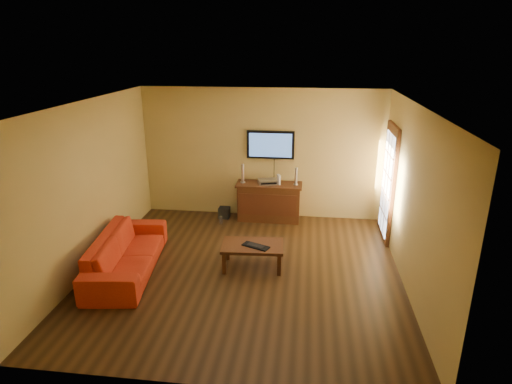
% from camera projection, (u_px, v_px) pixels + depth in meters
% --- Properties ---
extents(ground_plane, '(5.00, 5.00, 0.00)m').
position_uv_depth(ground_plane, '(244.00, 271.00, 6.98)').
color(ground_plane, black).
rests_on(ground_plane, ground).
extents(room_walls, '(5.00, 5.00, 5.00)m').
position_uv_depth(room_walls, '(249.00, 161.00, 7.01)').
color(room_walls, tan).
rests_on(room_walls, ground).
extents(french_door, '(0.07, 1.02, 2.22)m').
position_uv_depth(french_door, '(388.00, 184.00, 7.94)').
color(french_door, '#3E1F0E').
rests_on(french_door, ground).
extents(media_console, '(1.35, 0.52, 0.79)m').
position_uv_depth(media_console, '(269.00, 202.00, 8.92)').
color(media_console, '#3E1F0E').
rests_on(media_console, ground).
extents(television, '(0.97, 0.08, 0.57)m').
position_uv_depth(television, '(270.00, 145.00, 8.75)').
color(television, black).
rests_on(television, ground).
extents(coffee_table, '(1.04, 0.66, 0.42)m').
position_uv_depth(coffee_table, '(253.00, 248.00, 6.99)').
color(coffee_table, '#3E1F0E').
rests_on(coffee_table, ground).
extents(sofa, '(0.91, 2.26, 0.86)m').
position_uv_depth(sofa, '(126.00, 247.00, 6.87)').
color(sofa, red).
rests_on(sofa, ground).
extents(speaker_left, '(0.11, 0.11, 0.40)m').
position_uv_depth(speaker_left, '(243.00, 174.00, 8.81)').
color(speaker_left, silver).
rests_on(speaker_left, media_console).
extents(speaker_right, '(0.10, 0.10, 0.36)m').
position_uv_depth(speaker_right, '(296.00, 177.00, 8.68)').
color(speaker_right, silver).
rests_on(speaker_right, media_console).
extents(av_receiver, '(0.44, 0.36, 0.09)m').
position_uv_depth(av_receiver, '(268.00, 182.00, 8.80)').
color(av_receiver, silver).
rests_on(av_receiver, media_console).
extents(game_console, '(0.09, 0.15, 0.20)m').
position_uv_depth(game_console, '(279.00, 179.00, 8.74)').
color(game_console, white).
rests_on(game_console, media_console).
extents(subwoofer, '(0.23, 0.23, 0.22)m').
position_uv_depth(subwoofer, '(224.00, 213.00, 9.10)').
color(subwoofer, black).
rests_on(subwoofer, ground).
extents(bottle, '(0.07, 0.07, 0.19)m').
position_uv_depth(bottle, '(221.00, 220.00, 8.76)').
color(bottle, white).
rests_on(bottle, ground).
extents(keyboard, '(0.48, 0.33, 0.03)m').
position_uv_depth(keyboard, '(256.00, 246.00, 6.90)').
color(keyboard, black).
rests_on(keyboard, coffee_table).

